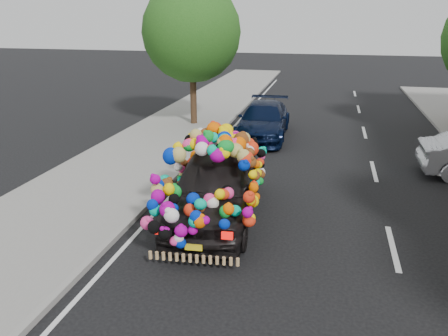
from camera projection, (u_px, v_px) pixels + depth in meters
name	position (u px, v px, depth m)	size (l,w,h in m)	color
ground	(229.00, 230.00, 10.12)	(100.00, 100.00, 0.00)	black
sidewalk	(64.00, 209.00, 11.05)	(4.00, 60.00, 0.12)	gray
kerb	(135.00, 217.00, 10.62)	(0.15, 60.00, 0.13)	gray
lane_markings	(393.00, 248.00, 9.32)	(6.00, 50.00, 0.01)	silver
tree_near_sidewalk	(192.00, 32.00, 18.35)	(4.20, 4.20, 6.13)	#332114
plush_art_car	(215.00, 172.00, 10.41)	(2.69, 5.14, 2.27)	black
navy_sedan	(263.00, 120.00, 17.63)	(1.91, 4.71, 1.37)	black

